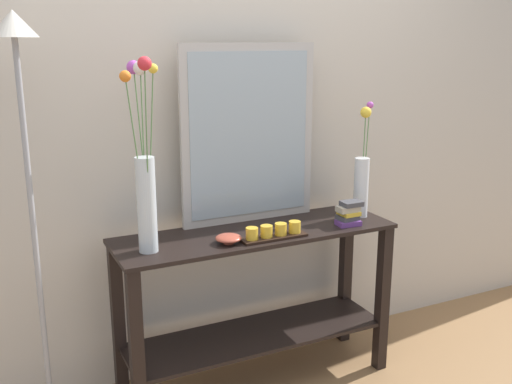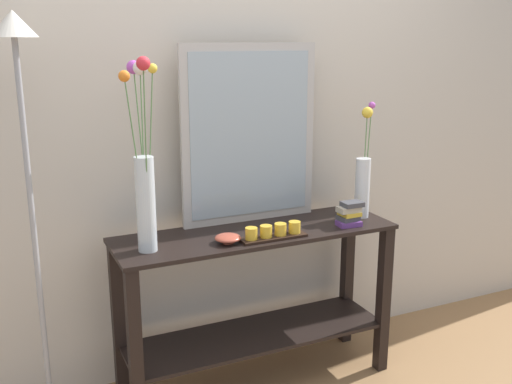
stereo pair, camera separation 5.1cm
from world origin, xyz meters
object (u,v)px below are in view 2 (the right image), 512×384
at_px(console_table, 256,289).
at_px(mirror_leaning, 250,135).
at_px(floor_lamp, 27,163).
at_px(decorative_bowl, 228,238).
at_px(candle_tray, 273,233).
at_px(vase_right, 363,179).
at_px(book_stack, 349,214).
at_px(tall_vase_left, 144,176).

height_order(console_table, mirror_leaning, mirror_leaning).
bearing_deg(floor_lamp, decorative_bowl, -9.41).
bearing_deg(candle_tray, console_table, 102.05).
bearing_deg(decorative_bowl, mirror_leaning, 49.93).
height_order(console_table, vase_right, vase_right).
relative_size(console_table, decorative_bowl, 11.44).
bearing_deg(decorative_bowl, candle_tray, -7.51).
bearing_deg(decorative_bowl, floor_lamp, 170.59).
height_order(candle_tray, floor_lamp, floor_lamp).
bearing_deg(console_table, floor_lamp, 178.15).
xyz_separation_m(vase_right, book_stack, (-0.14, -0.10, -0.14)).
xyz_separation_m(decorative_bowl, floor_lamp, (-0.80, 0.13, 0.39)).
xyz_separation_m(mirror_leaning, book_stack, (0.41, -0.28, -0.38)).
bearing_deg(vase_right, candle_tray, -167.84).
bearing_deg(vase_right, decorative_bowl, -173.11).
xyz_separation_m(candle_tray, decorative_bowl, (-0.21, 0.03, -0.00)).
xyz_separation_m(tall_vase_left, vase_right, (1.14, 0.02, -0.13)).
distance_m(tall_vase_left, book_stack, 1.03).
distance_m(decorative_bowl, floor_lamp, 0.90).
height_order(tall_vase_left, candle_tray, tall_vase_left).
distance_m(mirror_leaning, book_stack, 0.63).
distance_m(mirror_leaning, decorative_bowl, 0.55).
relative_size(vase_right, floor_lamp, 0.32).
distance_m(book_stack, floor_lamp, 1.50).
height_order(mirror_leaning, vase_right, mirror_leaning).
xyz_separation_m(mirror_leaning, floor_lamp, (-1.04, -0.14, -0.03)).
relative_size(mirror_leaning, vase_right, 1.52).
xyz_separation_m(mirror_leaning, candle_tray, (-0.02, -0.31, -0.41)).
relative_size(candle_tray, floor_lamp, 0.18).
bearing_deg(book_stack, vase_right, 35.42).
distance_m(console_table, candle_tray, 0.35).
distance_m(tall_vase_left, floor_lamp, 0.47).
distance_m(console_table, floor_lamp, 1.22).
relative_size(candle_tray, decorative_bowl, 2.66).
bearing_deg(floor_lamp, mirror_leaning, 7.92).
xyz_separation_m(vase_right, floor_lamp, (-1.59, 0.04, 0.21)).
bearing_deg(candle_tray, floor_lamp, 170.99).
bearing_deg(tall_vase_left, vase_right, 1.23).
bearing_deg(vase_right, console_table, 179.41).
bearing_deg(tall_vase_left, decorative_bowl, -11.44).
height_order(console_table, floor_lamp, floor_lamp).
height_order(mirror_leaning, book_stack, mirror_leaning).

